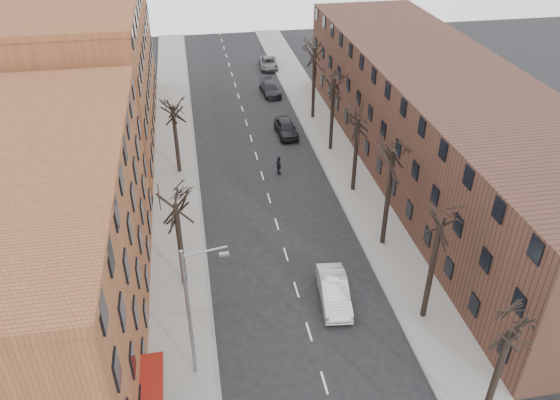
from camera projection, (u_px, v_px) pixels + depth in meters
sidewalk_left at (175, 167)px, 52.37m from camera, size 4.00×90.00×0.15m
sidewalk_right at (337, 153)px, 54.72m from camera, size 4.00×90.00×0.15m
building_left_near at (30, 256)px, 31.42m from camera, size 12.00×26.00×12.00m
building_left_far at (86, 71)px, 54.90m from camera, size 12.00×28.00×14.00m
building_right at (440, 123)px, 49.10m from camera, size 12.00×50.00×10.00m
tree_right_b at (422, 317)px, 35.65m from camera, size 5.20×5.20×10.80m
tree_right_c at (382, 243)px, 42.28m from camera, size 5.20×5.20×11.60m
tree_right_d at (353, 190)px, 48.91m from camera, size 5.20×5.20×10.00m
tree_right_e at (330, 150)px, 55.53m from camera, size 5.20×5.20×10.80m
tree_right_f at (313, 118)px, 62.16m from camera, size 5.20×5.20×11.60m
tree_left_a at (185, 283)px, 38.38m from camera, size 5.20×5.20×9.50m
tree_left_b at (180, 172)px, 51.64m from camera, size 5.20×5.20×9.50m
streetlight at (192, 310)px, 29.13m from camera, size 2.45×0.22×9.03m
silver_sedan at (334, 291)px, 36.46m from camera, size 2.32×5.31×1.70m
parked_car_near at (286, 128)px, 57.98m from camera, size 2.16×4.96×1.66m
parked_car_mid at (270, 89)px, 67.73m from camera, size 2.40×5.07×1.43m
parked_car_far at (268, 63)px, 75.97m from camera, size 2.64×5.26×1.43m
pedestrian_crossing at (279, 166)px, 50.83m from camera, size 0.64×1.14×1.85m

